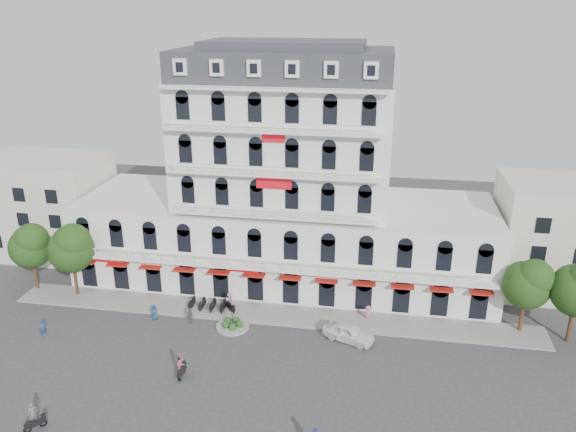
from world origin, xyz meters
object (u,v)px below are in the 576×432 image
Objects in this scene: rider_southwest at (181,365)px; rider_center at (230,302)px; parked_car at (349,332)px; rider_west at (34,417)px.

rider_southwest is 1.05× the size of rider_center.
parked_car is 2.09× the size of rider_southwest.
parked_car is 2.21× the size of rider_center.
rider_west is at bearing -67.01° from rider_center.
rider_southwest reaches higher than parked_car.
parked_car is 12.48m from rider_center.
rider_southwest is (-13.25, -7.82, 0.37)m from parked_car.
rider_center is (1.18, 10.97, -0.04)m from rider_southwest.
parked_car is 26.65m from rider_west.
parked_car is at bearing -60.19° from rider_southwest.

